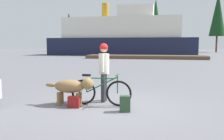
% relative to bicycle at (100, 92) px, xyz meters
% --- Properties ---
extents(ground_plane, '(160.00, 160.00, 0.00)m').
position_rel_bicycle_xyz_m(ground_plane, '(0.28, -0.08, -0.40)').
color(ground_plane, slate).
extents(bicycle, '(1.79, 0.44, 0.92)m').
position_rel_bicycle_xyz_m(bicycle, '(0.00, 0.00, 0.00)').
color(bicycle, black).
rests_on(bicycle, ground_plane).
extents(person_cyclist, '(0.32, 0.53, 1.79)m').
position_rel_bicycle_xyz_m(person_cyclist, '(-0.01, 0.49, 0.69)').
color(person_cyclist, '#333338').
rests_on(person_cyclist, ground_plane).
extents(dog, '(1.45, 0.45, 0.81)m').
position_rel_bicycle_xyz_m(dog, '(-0.80, -0.16, 0.14)').
color(dog, olive).
rests_on(dog, ground_plane).
extents(backpack, '(0.31, 0.24, 0.43)m').
position_rel_bicycle_xyz_m(backpack, '(0.80, -0.52, -0.19)').
color(backpack, '#334C33').
rests_on(backpack, ground_plane).
extents(handbag_pannier, '(0.33, 0.20, 0.32)m').
position_rel_bicycle_xyz_m(handbag_pannier, '(-0.66, -0.40, -0.24)').
color(handbag_pannier, maroon).
rests_on(handbag_pannier, ground_plane).
extents(dock_pier, '(14.38, 2.95, 0.40)m').
position_rel_bicycle_xyz_m(dock_pier, '(-0.23, 23.19, -0.20)').
color(dock_pier, brown).
rests_on(dock_pier, ground_plane).
extents(ferry_boat, '(22.81, 7.04, 8.31)m').
position_rel_bicycle_xyz_m(ferry_boat, '(-4.58, 32.43, 2.49)').
color(ferry_boat, '#191E38').
rests_on(ferry_boat, ground_plane).
extents(pine_tree_far_left, '(3.80, 3.80, 9.51)m').
position_rel_bicycle_xyz_m(pine_tree_far_left, '(-21.42, 52.14, 5.82)').
color(pine_tree_far_left, '#4C331E').
rests_on(pine_tree_far_left, ground_plane).
extents(pine_tree_center, '(3.37, 3.37, 11.79)m').
position_rel_bicycle_xyz_m(pine_tree_center, '(0.20, 49.45, 6.51)').
color(pine_tree_center, '#4C331E').
rests_on(pine_tree_center, ground_plane).
extents(pine_tree_far_right, '(3.31, 3.31, 12.76)m').
position_rel_bicycle_xyz_m(pine_tree_far_right, '(13.21, 49.38, 7.70)').
color(pine_tree_far_right, '#4C331E').
rests_on(pine_tree_far_right, ground_plane).
extents(pine_tree_mid_back, '(4.04, 4.04, 9.22)m').
position_rel_bicycle_xyz_m(pine_tree_mid_back, '(-0.32, 56.51, 5.31)').
color(pine_tree_mid_back, '#4C331E').
rests_on(pine_tree_mid_back, ground_plane).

